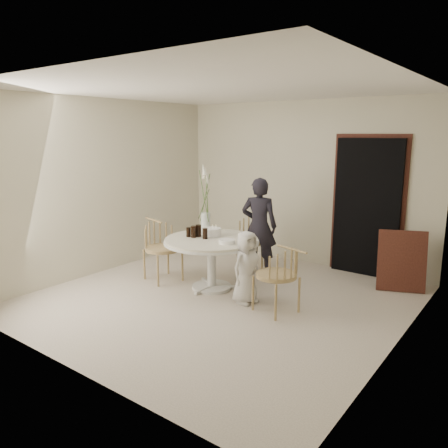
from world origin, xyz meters
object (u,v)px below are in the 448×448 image
Objects in this scene: flower_vase at (205,207)px; girl at (259,226)px; chair_left at (158,241)px; boy at (246,267)px; chair_right at (284,270)px; table at (212,246)px; chair_far at (253,234)px; birthday_cake at (213,232)px.

girl is at bearing 46.79° from flower_vase.
girl reaches higher than chair_left.
chair_right is at bearing -86.81° from boy.
table is at bearing 86.12° from boy.
boy is (0.79, -1.37, -0.08)m from chair_far.
chair_far is (-0.10, 1.22, -0.06)m from table.
chair_left reaches higher than birthday_cake.
flower_vase reaches higher than chair_left.
chair_left reaches higher than table.
flower_vase is (0.52, 0.49, 0.50)m from chair_left.
table is at bearing 58.76° from girl.
chair_far is 0.57× the size of girl.
boy is at bearing -25.63° from flower_vase.
birthday_cake reaches higher than chair_right.
flower_vase reaches higher than chair_right.
table is 1.33× the size of flower_vase.
boy is (1.62, -0.03, -0.10)m from chair_left.
chair_left is at bearing -163.68° from birthday_cake.
boy is at bearing -84.22° from chair_far.
girl reaches higher than birthday_cake.
table is 1.48× the size of chair_left.
chair_right is 0.96× the size of chair_left.
birthday_cake is at bearing -37.00° from flower_vase.
chair_right is at bearing -76.92° from chair_left.
chair_left is 3.77× the size of birthday_cake.
table is 1.39× the size of boy.
birthday_cake is (-0.08, 0.13, 0.17)m from table.
chair_right is at bearing -14.04° from birthday_cake.
table is 0.88× the size of girl.
chair_right is at bearing -9.36° from table.
chair_far is at bearing 69.96° from flower_vase.
flower_vase reaches higher than boy.
boy is (0.69, -0.15, -0.14)m from table.
flower_vase is (-0.40, 0.37, 0.47)m from table.
chair_right is 1.63m from girl.
flower_vase is at bearing 25.19° from girl.
boy is (0.52, -1.13, -0.28)m from girl.
girl is 1.28m from boy.
birthday_cake is (-0.25, -0.85, 0.03)m from girl.
chair_right is at bearing -70.44° from chair_far.
girl is at bearing 33.48° from boy.
chair_far reaches higher than table.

